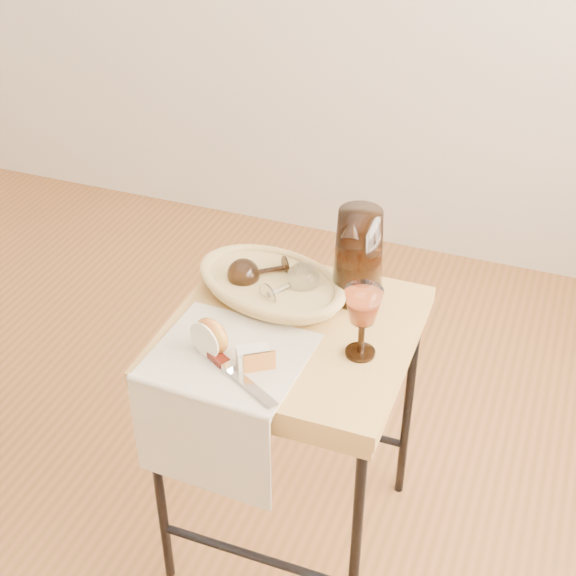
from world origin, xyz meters
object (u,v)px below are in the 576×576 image
at_px(goblet_lying_a, 262,271).
at_px(apple_half, 212,336).
at_px(table_knife, 232,369).
at_px(bread_basket, 271,286).
at_px(goblet_lying_b, 288,286).
at_px(side_table, 291,438).
at_px(tea_towel, 229,356).
at_px(pitcher, 358,255).
at_px(wine_goblet, 362,322).

bearing_deg(goblet_lying_a, apple_half, 50.24).
distance_m(apple_half, table_knife, 0.09).
distance_m(bread_basket, table_knife, 0.30).
bearing_deg(table_knife, goblet_lying_a, 130.72).
bearing_deg(goblet_lying_a, goblet_lying_b, 117.90).
height_order(side_table, bread_basket, bread_basket).
bearing_deg(tea_towel, table_knife, -57.69).
distance_m(side_table, goblet_lying_a, 0.43).
relative_size(side_table, pitcher, 2.55).
bearing_deg(goblet_lying_a, tea_towel, 58.53).
height_order(wine_goblet, apple_half, wine_goblet).
height_order(tea_towel, bread_basket, bread_basket).
bearing_deg(bread_basket, goblet_lying_a, 169.16).
height_order(apple_half, table_knife, apple_half).
xyz_separation_m(side_table, apple_half, (-0.13, -0.15, 0.40)).
relative_size(tea_towel, goblet_lying_a, 2.55).
xyz_separation_m(goblet_lying_b, apple_half, (-0.09, -0.23, -0.00)).
relative_size(goblet_lying_a, goblet_lying_b, 0.97).
xyz_separation_m(side_table, goblet_lying_b, (-0.04, 0.08, 0.40)).
distance_m(tea_towel, apple_half, 0.06).
xyz_separation_m(bread_basket, wine_goblet, (0.26, -0.14, 0.06)).
xyz_separation_m(side_table, goblet_lying_a, (-0.12, 0.12, 0.40)).
bearing_deg(wine_goblet, side_table, 168.14).
relative_size(goblet_lying_b, pitcher, 0.48).
distance_m(goblet_lying_a, table_knife, 0.32).
xyz_separation_m(goblet_lying_a, table_knife, (0.06, -0.32, -0.04)).
distance_m(side_table, pitcher, 0.50).
xyz_separation_m(tea_towel, goblet_lying_b, (0.05, 0.23, 0.05)).
relative_size(goblet_lying_a, pitcher, 0.47).
bearing_deg(apple_half, wine_goblet, 40.72).
bearing_deg(table_knife, tea_towel, 149.76).
relative_size(side_table, goblet_lying_a, 5.47).
bearing_deg(side_table, pitcher, 58.60).
relative_size(goblet_lying_a, wine_goblet, 0.75).
relative_size(side_table, goblet_lying_b, 5.32).
xyz_separation_m(apple_half, table_knife, (0.07, -0.05, -0.03)).
height_order(goblet_lying_b, apple_half, goblet_lying_b).
xyz_separation_m(tea_towel, table_knife, (0.03, -0.05, 0.01)).
bearing_deg(goblet_lying_a, bread_basket, 114.96).
distance_m(bread_basket, apple_half, 0.25).
height_order(pitcher, wine_goblet, pitcher).
bearing_deg(pitcher, side_table, -127.42).
bearing_deg(pitcher, wine_goblet, -76.76).
bearing_deg(wine_goblet, apple_half, -159.54).
bearing_deg(goblet_lying_a, table_knife, 62.75).
bearing_deg(pitcher, goblet_lying_a, -173.17).
relative_size(goblet_lying_b, apple_half, 1.44).
xyz_separation_m(side_table, tea_towel, (-0.09, -0.15, 0.35)).
bearing_deg(tea_towel, goblet_lying_b, 79.97).
bearing_deg(table_knife, wine_goblet, 64.63).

